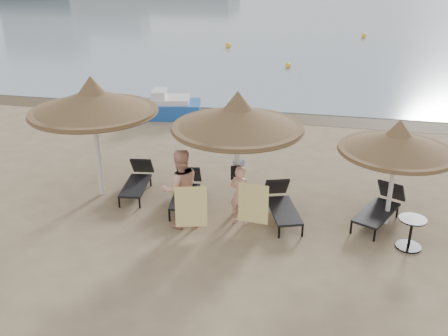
{
  "coord_description": "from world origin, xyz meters",
  "views": [
    {
      "loc": [
        2.15,
        -9.55,
        5.97
      ],
      "look_at": [
        -0.18,
        1.2,
        1.22
      ],
      "focal_mm": 40.0,
      "sensor_mm": 36.0,
      "label": 1
    }
  ],
  "objects_px": {
    "lounger_near_left": "(186,190)",
    "side_table": "(410,234)",
    "lounger_near_right": "(281,204)",
    "person_left": "(180,183)",
    "lounger_far_left": "(138,180)",
    "pedal_boat": "(170,107)",
    "palapa_right": "(398,142)",
    "palapa_left": "(93,102)",
    "lounger_far_right": "(381,206)",
    "person_right": "(240,191)",
    "palapa_center": "(238,118)"
  },
  "relations": [
    {
      "from": "lounger_near_right",
      "to": "person_left",
      "type": "xyz_separation_m",
      "value": [
        -2.27,
        -0.91,
        0.75
      ]
    },
    {
      "from": "lounger_near_left",
      "to": "side_table",
      "type": "bearing_deg",
      "value": -18.67
    },
    {
      "from": "palapa_center",
      "to": "palapa_right",
      "type": "xyz_separation_m",
      "value": [
        3.61,
        0.2,
        -0.4
      ]
    },
    {
      "from": "palapa_left",
      "to": "palapa_center",
      "type": "relative_size",
      "value": 1.04
    },
    {
      "from": "palapa_center",
      "to": "lounger_near_right",
      "type": "height_order",
      "value": "palapa_center"
    },
    {
      "from": "lounger_far_left",
      "to": "lounger_far_right",
      "type": "distance_m",
      "value": 6.31
    },
    {
      "from": "palapa_right",
      "to": "lounger_far_right",
      "type": "relative_size",
      "value": 1.34
    },
    {
      "from": "lounger_far_left",
      "to": "person_right",
      "type": "height_order",
      "value": "person_right"
    },
    {
      "from": "palapa_right",
      "to": "person_left",
      "type": "xyz_separation_m",
      "value": [
        -4.77,
        -1.12,
        -0.96
      ]
    },
    {
      "from": "lounger_far_left",
      "to": "person_left",
      "type": "bearing_deg",
      "value": -49.51
    },
    {
      "from": "lounger_far_left",
      "to": "person_right",
      "type": "xyz_separation_m",
      "value": [
        3.02,
        -1.11,
        0.51
      ]
    },
    {
      "from": "lounger_near_right",
      "to": "person_left",
      "type": "distance_m",
      "value": 2.56
    },
    {
      "from": "side_table",
      "to": "lounger_far_left",
      "type": "bearing_deg",
      "value": 168.65
    },
    {
      "from": "palapa_right",
      "to": "person_left",
      "type": "bearing_deg",
      "value": -166.77
    },
    {
      "from": "palapa_right",
      "to": "person_right",
      "type": "xyz_separation_m",
      "value": [
        -3.43,
        -0.73,
        -1.21
      ]
    },
    {
      "from": "palapa_left",
      "to": "pedal_boat",
      "type": "distance_m",
      "value": 7.34
    },
    {
      "from": "lounger_near_left",
      "to": "lounger_far_right",
      "type": "xyz_separation_m",
      "value": [
        4.83,
        0.12,
        0.01
      ]
    },
    {
      "from": "lounger_far_left",
      "to": "palapa_center",
      "type": "bearing_deg",
      "value": -19.17
    },
    {
      "from": "person_left",
      "to": "pedal_boat",
      "type": "xyz_separation_m",
      "value": [
        -2.93,
        8.18,
        -0.71
      ]
    },
    {
      "from": "lounger_far_left",
      "to": "person_right",
      "type": "distance_m",
      "value": 3.25
    },
    {
      "from": "lounger_near_left",
      "to": "palapa_center",
      "type": "bearing_deg",
      "value": -16.63
    },
    {
      "from": "side_table",
      "to": "lounger_far_right",
      "type": "bearing_deg",
      "value": 115.76
    },
    {
      "from": "lounger_far_right",
      "to": "palapa_right",
      "type": "bearing_deg",
      "value": -15.79
    },
    {
      "from": "lounger_far_left",
      "to": "side_table",
      "type": "xyz_separation_m",
      "value": [
        6.85,
        -1.38,
        -0.01
      ]
    },
    {
      "from": "lounger_far_left",
      "to": "lounger_near_right",
      "type": "distance_m",
      "value": 3.99
    },
    {
      "from": "palapa_left",
      "to": "lounger_near_left",
      "type": "height_order",
      "value": "palapa_left"
    },
    {
      "from": "lounger_far_right",
      "to": "side_table",
      "type": "relative_size",
      "value": 2.73
    },
    {
      "from": "palapa_center",
      "to": "lounger_near_left",
      "type": "distance_m",
      "value": 2.51
    },
    {
      "from": "pedal_boat",
      "to": "lounger_near_right",
      "type": "bearing_deg",
      "value": -66.72
    },
    {
      "from": "lounger_near_right",
      "to": "person_right",
      "type": "relative_size",
      "value": 1.1
    },
    {
      "from": "lounger_far_right",
      "to": "palapa_left",
      "type": "bearing_deg",
      "value": -153.71
    },
    {
      "from": "palapa_right",
      "to": "lounger_near_right",
      "type": "distance_m",
      "value": 3.04
    },
    {
      "from": "palapa_center",
      "to": "person_right",
      "type": "xyz_separation_m",
      "value": [
        0.18,
        -0.53,
        -1.61
      ]
    },
    {
      "from": "lounger_near_right",
      "to": "palapa_left",
      "type": "bearing_deg",
      "value": 157.64
    },
    {
      "from": "pedal_boat",
      "to": "side_table",
      "type": "bearing_deg",
      "value": -57.13
    },
    {
      "from": "palapa_right",
      "to": "pedal_boat",
      "type": "distance_m",
      "value": 10.58
    },
    {
      "from": "palapa_center",
      "to": "palapa_right",
      "type": "relative_size",
      "value": 1.19
    },
    {
      "from": "lounger_near_left",
      "to": "pedal_boat",
      "type": "xyz_separation_m",
      "value": [
        -2.73,
        7.05,
        0.03
      ]
    },
    {
      "from": "lounger_far_left",
      "to": "lounger_near_right",
      "type": "height_order",
      "value": "lounger_near_right"
    },
    {
      "from": "palapa_left",
      "to": "palapa_right",
      "type": "xyz_separation_m",
      "value": [
        7.35,
        -0.04,
        -0.48
      ]
    },
    {
      "from": "person_right",
      "to": "palapa_center",
      "type": "bearing_deg",
      "value": -51.97
    },
    {
      "from": "lounger_near_left",
      "to": "pedal_boat",
      "type": "bearing_deg",
      "value": 103.11
    },
    {
      "from": "lounger_far_left",
      "to": "lounger_far_right",
      "type": "bearing_deg",
      "value": -10.0
    },
    {
      "from": "lounger_far_left",
      "to": "person_left",
      "type": "distance_m",
      "value": 2.37
    },
    {
      "from": "person_right",
      "to": "pedal_boat",
      "type": "distance_m",
      "value": 8.89
    },
    {
      "from": "palapa_right",
      "to": "person_right",
      "type": "bearing_deg",
      "value": -167.93
    },
    {
      "from": "person_left",
      "to": "lounger_far_left",
      "type": "bearing_deg",
      "value": -73.66
    },
    {
      "from": "lounger_far_left",
      "to": "pedal_boat",
      "type": "height_order",
      "value": "pedal_boat"
    },
    {
      "from": "lounger_far_left",
      "to": "pedal_boat",
      "type": "xyz_separation_m",
      "value": [
        -1.25,
        6.68,
        0.05
      ]
    },
    {
      "from": "lounger_far_left",
      "to": "pedal_boat",
      "type": "bearing_deg",
      "value": 92.86
    }
  ]
}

